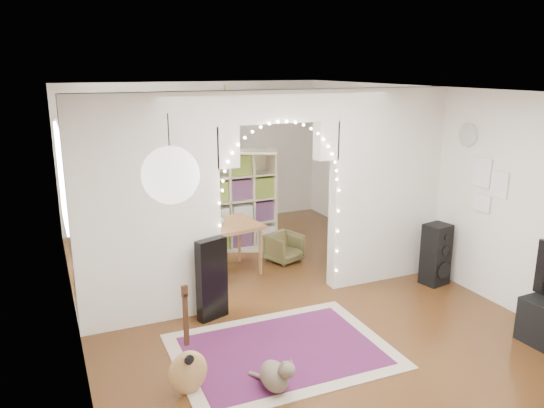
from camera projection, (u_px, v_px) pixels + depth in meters
name	position (u px, v px, depth m)	size (l,w,h in m)	color
floor	(278.00, 296.00, 7.07)	(7.50, 7.50, 0.00)	black
ceiling	(278.00, 90.00, 6.38)	(5.00, 7.50, 0.02)	white
wall_back	(196.00, 154.00, 10.04)	(5.00, 0.02, 2.70)	silver
wall_front	(519.00, 327.00, 3.40)	(5.00, 0.02, 2.70)	silver
wall_left	(68.00, 221.00, 5.75)	(0.02, 7.50, 2.70)	silver
wall_right	(434.00, 181.00, 7.70)	(0.02, 7.50, 2.70)	silver
divider_wall	(278.00, 192.00, 6.71)	(5.00, 0.20, 2.70)	silver
fairy_lights	(282.00, 185.00, 6.56)	(1.64, 0.04, 1.60)	#FFEABF
window	(61.00, 176.00, 7.32)	(0.04, 1.20, 1.40)	white
wall_clock	(468.00, 135.00, 6.97)	(0.31, 0.31, 0.03)	white
picture_frames	(487.00, 185.00, 6.77)	(0.02, 0.50, 0.70)	white
paper_lantern	(171.00, 175.00, 3.63)	(0.40, 0.40, 0.40)	white
ceiling_fan	(225.00, 104.00, 8.23)	(1.10, 1.10, 0.30)	#B3993B
area_rug	(282.00, 351.00, 5.70)	(2.28, 1.71, 0.02)	maroon
guitar_case	(212.00, 279.00, 6.33)	(0.39, 0.13, 1.01)	black
acoustic_guitar	(187.00, 355.00, 4.86)	(0.39, 0.24, 0.93)	#B18446
tabby_cat	(276.00, 375.00, 4.98)	(0.38, 0.57, 0.38)	brown
floor_speaker	(436.00, 254.00, 7.38)	(0.39, 0.35, 0.87)	black
bookcase	(228.00, 200.00, 8.70)	(1.63, 0.41, 1.67)	#C7B990
dining_table	(218.00, 230.00, 7.63)	(1.30, 0.96, 0.76)	brown
flower_vase	(218.00, 219.00, 7.59)	(0.18, 0.18, 0.19)	white
dining_chair_left	(193.00, 256.00, 7.76)	(0.59, 0.60, 0.55)	brown
dining_chair_right	(284.00, 248.00, 8.28)	(0.48, 0.49, 0.45)	brown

